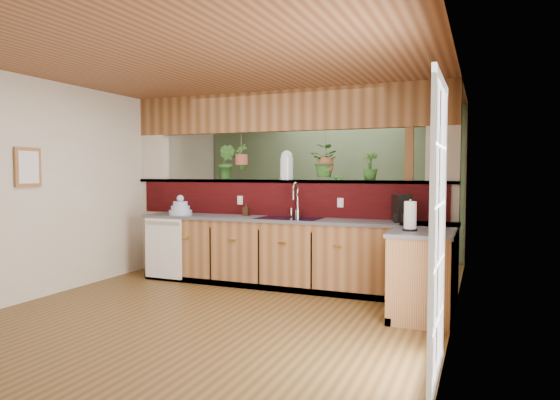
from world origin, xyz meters
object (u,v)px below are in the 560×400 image
at_px(shelving_console, 310,229).
at_px(glass_jar, 287,165).
at_px(dish_stack, 180,209).
at_px(faucet, 296,198).
at_px(paper_towel, 410,216).
at_px(coffee_maker, 402,209).
at_px(soap_dispenser, 246,209).

bearing_deg(shelving_console, glass_jar, -95.96).
xyz_separation_m(dish_stack, shelving_console, (1.09, 2.39, -0.49)).
xyz_separation_m(faucet, paper_towel, (1.59, -0.96, -0.10)).
bearing_deg(coffee_maker, soap_dispenser, 153.95).
height_order(faucet, glass_jar, glass_jar).
relative_size(faucet, glass_jar, 1.17).
height_order(coffee_maker, glass_jar, glass_jar).
xyz_separation_m(paper_towel, shelving_console, (-2.12, 3.08, -0.55)).
distance_m(dish_stack, soap_dispenser, 0.92).
distance_m(dish_stack, glass_jar, 1.59).
relative_size(faucet, paper_towel, 1.45).
xyz_separation_m(faucet, glass_jar, (-0.22, 0.22, 0.44)).
bearing_deg(shelving_console, paper_towel, -70.50).
bearing_deg(paper_towel, soap_dispenser, 157.99).
relative_size(faucet, coffee_maker, 1.42).
height_order(soap_dispenser, shelving_console, soap_dispenser).
bearing_deg(dish_stack, coffee_maker, 3.12).
relative_size(coffee_maker, glass_jar, 0.82).
distance_m(faucet, shelving_console, 2.28).
xyz_separation_m(dish_stack, soap_dispenser, (0.89, 0.25, -0.00)).
xyz_separation_m(faucet, shelving_console, (-0.52, 2.12, -0.65)).
relative_size(paper_towel, glass_jar, 0.80).
bearing_deg(glass_jar, dish_stack, -160.51).
height_order(paper_towel, shelving_console, paper_towel).
bearing_deg(glass_jar, coffee_maker, -11.56).
distance_m(dish_stack, paper_towel, 3.28).
bearing_deg(coffee_maker, shelving_console, 106.73).
relative_size(dish_stack, soap_dispenser, 1.86).
height_order(dish_stack, glass_jar, glass_jar).
bearing_deg(glass_jar, shelving_console, 99.01).
height_order(faucet, coffee_maker, faucet).
xyz_separation_m(soap_dispenser, paper_towel, (2.31, -0.93, 0.06)).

